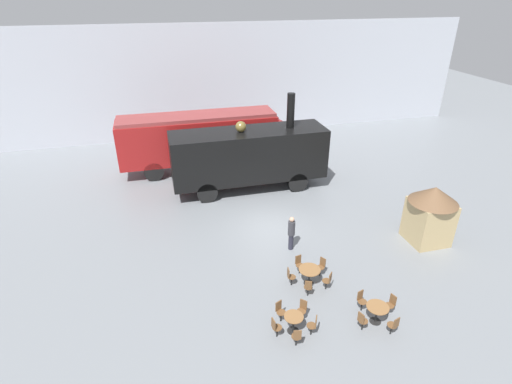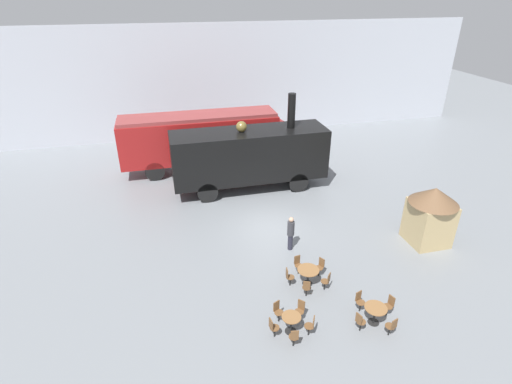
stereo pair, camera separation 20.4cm
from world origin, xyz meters
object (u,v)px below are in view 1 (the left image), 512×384
object	(u,v)px
steam_locomotive	(249,154)
cafe_table_mid	(377,310)
cafe_chair_0	(328,280)
cafe_table_near	(309,272)
ticket_kiosk	(431,212)
streamlined_locomotive	(210,136)
visitor_person	(291,232)
cafe_table_far	(294,320)

from	to	relation	value
steam_locomotive	cafe_table_mid	xyz separation A→B (m)	(1.96, -12.28, -1.71)
steam_locomotive	cafe_chair_0	xyz separation A→B (m)	(0.92, -10.13, -1.79)
cafe_table_near	ticket_kiosk	distance (m)	7.14
streamlined_locomotive	ticket_kiosk	distance (m)	14.80
steam_locomotive	visitor_person	distance (m)	7.07
streamlined_locomotive	ticket_kiosk	xyz separation A→B (m)	(9.03, -11.71, -0.67)
ticket_kiosk	steam_locomotive	bearing A→B (deg)	132.06
steam_locomotive	cafe_table_near	world-z (taller)	steam_locomotive
ticket_kiosk	cafe_table_far	bearing A→B (deg)	-154.62
cafe_table_near	ticket_kiosk	xyz separation A→B (m)	(6.87, 1.62, 1.06)
cafe_chair_0	visitor_person	distance (m)	3.28
cafe_table_mid	visitor_person	distance (m)	5.59
steam_locomotive	cafe_chair_0	distance (m)	10.33
cafe_table_far	visitor_person	size ratio (longest dim) A/B	0.41
steam_locomotive	cafe_chair_0	bearing A→B (deg)	-84.81
streamlined_locomotive	visitor_person	distance (m)	11.02
steam_locomotive	cafe_table_far	xyz separation A→B (m)	(-1.24, -11.94, -1.76)
steam_locomotive	ticket_kiosk	xyz separation A→B (m)	(7.17, -7.95, -0.63)
cafe_table_near	cafe_chair_0	size ratio (longest dim) A/B	1.07
cafe_table_near	cafe_table_mid	world-z (taller)	cafe_table_near
cafe_table_mid	cafe_chair_0	xyz separation A→B (m)	(-1.04, 2.15, -0.08)
cafe_table_mid	ticket_kiosk	bearing A→B (deg)	39.79
cafe_table_far	visitor_person	distance (m)	5.28
cafe_table_mid	cafe_table_near	bearing A→B (deg)	121.43
streamlined_locomotive	cafe_table_near	bearing A→B (deg)	-80.79
steam_locomotive	streamlined_locomotive	bearing A→B (deg)	116.29
steam_locomotive	cafe_table_far	bearing A→B (deg)	-95.95
steam_locomotive	cafe_table_mid	size ratio (longest dim) A/B	11.06
streamlined_locomotive	visitor_person	bearing A→B (deg)	-78.18
cafe_table_mid	visitor_person	size ratio (longest dim) A/B	0.47
streamlined_locomotive	steam_locomotive	world-z (taller)	steam_locomotive
cafe_table_near	cafe_chair_0	xyz separation A→B (m)	(0.62, -0.57, -0.11)
streamlined_locomotive	cafe_table_far	distance (m)	15.82
streamlined_locomotive	visitor_person	size ratio (longest dim) A/B	6.99
streamlined_locomotive	steam_locomotive	distance (m)	4.20
streamlined_locomotive	cafe_table_far	size ratio (longest dim) A/B	17.08
cafe_table_near	cafe_table_far	bearing A→B (deg)	-123.09
cafe_table_mid	cafe_table_far	size ratio (longest dim) A/B	1.16
cafe_table_mid	cafe_chair_0	world-z (taller)	cafe_chair_0
streamlined_locomotive	cafe_chair_0	world-z (taller)	streamlined_locomotive
steam_locomotive	cafe_table_near	size ratio (longest dim) A/B	10.09
cafe_chair_0	visitor_person	bearing A→B (deg)	-37.92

